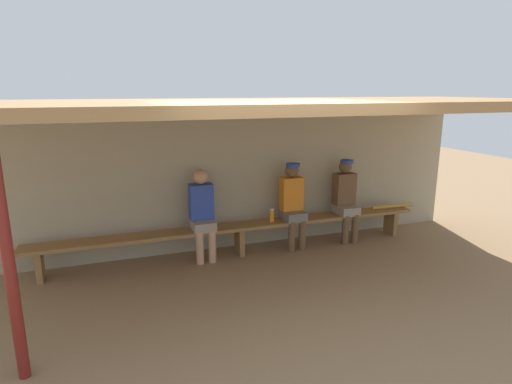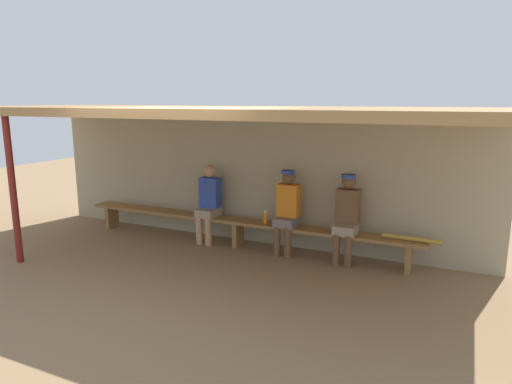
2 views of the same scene
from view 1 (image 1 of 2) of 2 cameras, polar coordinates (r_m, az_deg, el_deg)
The scene contains 10 objects.
ground_plane at distance 5.27m, azimuth 3.06°, elevation -14.14°, with size 24.00×24.00×0.00m, color #8C6D4C.
back_wall at distance 6.69m, azimuth -3.45°, elevation 1.93°, with size 8.00×0.20×2.20m, color tan.
dugout_roof at distance 5.32m, azimuth 0.40°, elevation 11.54°, with size 8.00×2.80×0.12m, color #9E7547.
support_post at distance 4.06m, azimuth -30.27°, elevation -7.80°, with size 0.10×0.10×2.20m, color maroon.
bench at distance 6.46m, azimuth -2.23°, elevation -5.03°, with size 6.00×0.36×0.46m.
player_rightmost at distance 6.66m, azimuth 4.94°, elevation -1.27°, with size 0.34×0.42×1.34m.
player_shirtless_tan at distance 6.23m, azimuth -7.21°, elevation -2.57°, with size 0.34×0.42×1.34m.
player_in_red at distance 7.10m, azimuth 11.93°, elevation -0.58°, with size 0.34×0.42×1.34m.
water_bottle_clear at distance 6.56m, azimuth 2.13°, elevation -3.18°, with size 0.07×0.07×0.21m.
baseball_bat at distance 7.69m, azimuth 17.84°, elevation -1.82°, with size 0.07×0.07×0.81m, color #B28C33.
Camera 1 is at (-1.83, -4.29, 2.46)m, focal length 29.86 mm.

